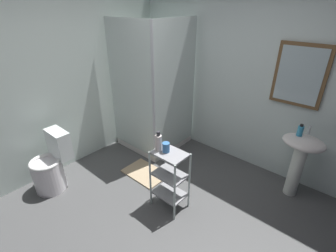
{
  "coord_description": "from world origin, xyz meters",
  "views": [
    {
      "loc": [
        1.27,
        -1.28,
        2.17
      ],
      "look_at": [
        -0.32,
        0.55,
        0.93
      ],
      "focal_mm": 25.93,
      "sensor_mm": 36.0,
      "label": 1
    }
  ],
  "objects_px": {
    "storage_cart": "(170,176)",
    "bath_mat": "(145,173)",
    "hand_soap_bottle": "(300,131)",
    "lotion_bottle_white": "(158,142)",
    "shower_stall": "(154,121)",
    "rinse_cup": "(166,147)",
    "pedestal_sink": "(300,155)",
    "toilet": "(51,167)"
  },
  "relations": [
    {
      "from": "shower_stall",
      "to": "storage_cart",
      "type": "bearing_deg",
      "value": -38.62
    },
    {
      "from": "pedestal_sink",
      "to": "toilet",
      "type": "bearing_deg",
      "value": -141.27
    },
    {
      "from": "toilet",
      "to": "rinse_cup",
      "type": "distance_m",
      "value": 1.56
    },
    {
      "from": "storage_cart",
      "to": "lotion_bottle_white",
      "type": "height_order",
      "value": "lotion_bottle_white"
    },
    {
      "from": "hand_soap_bottle",
      "to": "rinse_cup",
      "type": "relative_size",
      "value": 1.33
    },
    {
      "from": "toilet",
      "to": "shower_stall",
      "type": "bearing_deg",
      "value": 80.14
    },
    {
      "from": "shower_stall",
      "to": "rinse_cup",
      "type": "distance_m",
      "value": 1.38
    },
    {
      "from": "shower_stall",
      "to": "lotion_bottle_white",
      "type": "distance_m",
      "value": 1.35
    },
    {
      "from": "shower_stall",
      "to": "bath_mat",
      "type": "distance_m",
      "value": 0.89
    },
    {
      "from": "storage_cart",
      "to": "bath_mat",
      "type": "relative_size",
      "value": 1.23
    },
    {
      "from": "pedestal_sink",
      "to": "lotion_bottle_white",
      "type": "xyz_separation_m",
      "value": [
        -1.14,
        -1.2,
        0.26
      ]
    },
    {
      "from": "bath_mat",
      "to": "pedestal_sink",
      "type": "bearing_deg",
      "value": 29.4
    },
    {
      "from": "shower_stall",
      "to": "rinse_cup",
      "type": "bearing_deg",
      "value": -40.13
    },
    {
      "from": "lotion_bottle_white",
      "to": "rinse_cup",
      "type": "height_order",
      "value": "lotion_bottle_white"
    },
    {
      "from": "shower_stall",
      "to": "rinse_cup",
      "type": "xyz_separation_m",
      "value": [
        1.02,
        -0.86,
        0.33
      ]
    },
    {
      "from": "toilet",
      "to": "storage_cart",
      "type": "bearing_deg",
      "value": 28.58
    },
    {
      "from": "storage_cart",
      "to": "bath_mat",
      "type": "height_order",
      "value": "storage_cart"
    },
    {
      "from": "toilet",
      "to": "lotion_bottle_white",
      "type": "height_order",
      "value": "lotion_bottle_white"
    },
    {
      "from": "storage_cart",
      "to": "rinse_cup",
      "type": "distance_m",
      "value": 0.36
    },
    {
      "from": "toilet",
      "to": "bath_mat",
      "type": "relative_size",
      "value": 1.27
    },
    {
      "from": "pedestal_sink",
      "to": "bath_mat",
      "type": "height_order",
      "value": "pedestal_sink"
    },
    {
      "from": "shower_stall",
      "to": "storage_cart",
      "type": "height_order",
      "value": "shower_stall"
    },
    {
      "from": "storage_cart",
      "to": "rinse_cup",
      "type": "height_order",
      "value": "rinse_cup"
    },
    {
      "from": "shower_stall",
      "to": "storage_cart",
      "type": "relative_size",
      "value": 2.7
    },
    {
      "from": "pedestal_sink",
      "to": "rinse_cup",
      "type": "bearing_deg",
      "value": -132.33
    },
    {
      "from": "toilet",
      "to": "hand_soap_bottle",
      "type": "bearing_deg",
      "value": 39.59
    },
    {
      "from": "hand_soap_bottle",
      "to": "bath_mat",
      "type": "xyz_separation_m",
      "value": [
        -1.6,
        -0.94,
        -0.86
      ]
    },
    {
      "from": "rinse_cup",
      "to": "toilet",
      "type": "bearing_deg",
      "value": -150.75
    },
    {
      "from": "shower_stall",
      "to": "hand_soap_bottle",
      "type": "height_order",
      "value": "shower_stall"
    },
    {
      "from": "pedestal_sink",
      "to": "storage_cart",
      "type": "relative_size",
      "value": 1.09
    },
    {
      "from": "shower_stall",
      "to": "bath_mat",
      "type": "xyz_separation_m",
      "value": [
        0.42,
        -0.63,
        -0.45
      ]
    },
    {
      "from": "hand_soap_bottle",
      "to": "pedestal_sink",
      "type": "bearing_deg",
      "value": -1.66
    },
    {
      "from": "shower_stall",
      "to": "hand_soap_bottle",
      "type": "xyz_separation_m",
      "value": [
        2.02,
        0.31,
        0.41
      ]
    },
    {
      "from": "lotion_bottle_white",
      "to": "bath_mat",
      "type": "xyz_separation_m",
      "value": [
        -0.52,
        0.26,
        -0.83
      ]
    },
    {
      "from": "shower_stall",
      "to": "storage_cart",
      "type": "distance_m",
      "value": 1.37
    },
    {
      "from": "pedestal_sink",
      "to": "toilet",
      "type": "distance_m",
      "value": 3.04
    },
    {
      "from": "lotion_bottle_white",
      "to": "bath_mat",
      "type": "bearing_deg",
      "value": 153.65
    },
    {
      "from": "shower_stall",
      "to": "rinse_cup",
      "type": "height_order",
      "value": "shower_stall"
    },
    {
      "from": "hand_soap_bottle",
      "to": "lotion_bottle_white",
      "type": "distance_m",
      "value": 1.61
    },
    {
      "from": "bath_mat",
      "to": "toilet",
      "type": "bearing_deg",
      "value": -126.06
    },
    {
      "from": "toilet",
      "to": "storage_cart",
      "type": "height_order",
      "value": "toilet"
    },
    {
      "from": "lotion_bottle_white",
      "to": "bath_mat",
      "type": "height_order",
      "value": "lotion_bottle_white"
    }
  ]
}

